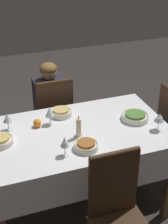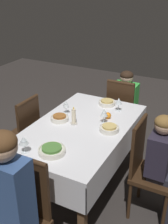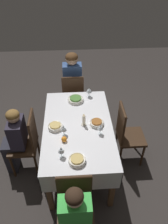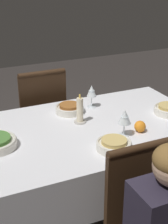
# 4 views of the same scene
# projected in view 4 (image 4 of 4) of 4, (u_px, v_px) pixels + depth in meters

# --- Properties ---
(dining_table) EXTENTS (1.46, 0.87, 0.77)m
(dining_table) POSITION_uv_depth(u_px,v_px,m) (85.00, 143.00, 2.02)
(dining_table) COLOR silver
(dining_table) RESTS_ON ground_plane
(chair_north) EXTENTS (0.37, 0.37, 0.96)m
(chair_north) POSITION_uv_depth(u_px,v_px,m) (41.00, 123.00, 2.62)
(chair_north) COLOR #382314
(chair_north) RESTS_ON ground_plane
(bowl_south) EXTENTS (0.18, 0.18, 0.06)m
(bowl_south) POSITION_uv_depth(u_px,v_px,m) (114.00, 144.00, 1.74)
(bowl_south) COLOR silver
(bowl_south) RESTS_ON dining_table
(wine_glass_south) EXTENTS (0.07, 0.07, 0.15)m
(wine_glass_south) POSITION_uv_depth(u_px,v_px,m) (125.00, 117.00, 1.85)
(wine_glass_south) COLOR white
(wine_glass_south) RESTS_ON dining_table
(bowl_north) EXTENTS (0.18, 0.18, 0.06)m
(bowl_north) POSITION_uv_depth(u_px,v_px,m) (70.00, 108.00, 2.17)
(bowl_north) COLOR silver
(bowl_north) RESTS_ON dining_table
(wine_glass_north) EXTENTS (0.06, 0.06, 0.15)m
(wine_glass_north) POSITION_uv_depth(u_px,v_px,m) (92.00, 92.00, 2.21)
(wine_glass_north) COLOR white
(wine_glass_north) RESTS_ON dining_table
(candle_centerpiece) EXTENTS (0.07, 0.07, 0.18)m
(candle_centerpiece) POSITION_uv_depth(u_px,v_px,m) (79.00, 112.00, 2.01)
(candle_centerpiece) COLOR beige
(candle_centerpiece) RESTS_ON dining_table
(orange_fruit) EXTENTS (0.07, 0.07, 0.07)m
(orange_fruit) POSITION_uv_depth(u_px,v_px,m) (140.00, 126.00, 1.92)
(orange_fruit) COLOR orange
(orange_fruit) RESTS_ON dining_table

